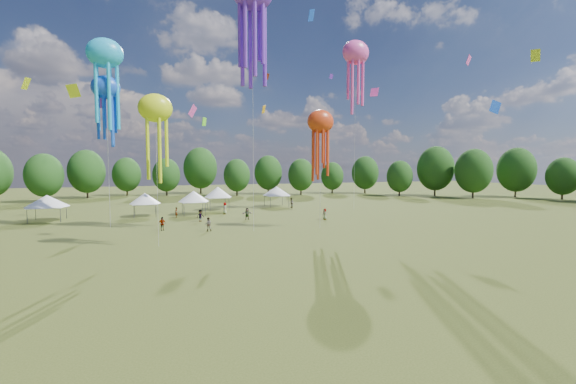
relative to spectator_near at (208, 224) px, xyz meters
name	(u,v)px	position (x,y,z in m)	size (l,w,h in m)	color
spectator_near	(208,224)	(0.00, 0.00, 0.00)	(0.82, 0.64, 1.69)	gray
spectators_far	(243,211)	(6.86, 10.87, 0.04)	(24.54, 18.18, 1.92)	gray
festival_tents	(184,195)	(-1.17, 19.20, 2.15)	(42.60, 12.47, 4.19)	#47474C
show_kites	(251,67)	(6.56, 4.09, 20.20)	(43.45, 21.88, 30.06)	blue
small_kites	(205,16)	(1.29, 8.64, 27.85)	(63.97, 53.23, 44.72)	blue
treeline	(178,173)	(-1.60, 27.19, 5.70)	(201.57, 95.24, 13.43)	#38281C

